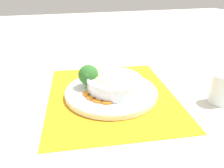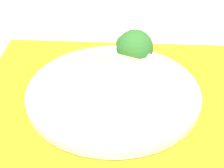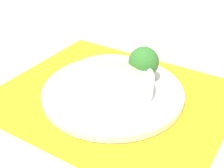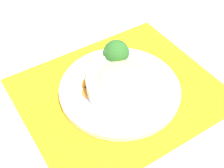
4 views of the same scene
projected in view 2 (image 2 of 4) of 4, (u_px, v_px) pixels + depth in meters
name	position (u px, v px, depth m)	size (l,w,h in m)	color
ground_plane	(113.00, 99.00, 0.69)	(4.00, 4.00, 0.00)	beige
placemat	(113.00, 98.00, 0.69)	(0.55, 0.48, 0.00)	orange
plate	(113.00, 92.00, 0.69)	(0.32, 0.32, 0.02)	white
bowl	(115.00, 81.00, 0.66)	(0.19, 0.19, 0.06)	silver
broccoli_floret	(134.00, 48.00, 0.72)	(0.07, 0.07, 0.08)	#84AD5B
carrot_slice_near	(106.00, 65.00, 0.75)	(0.04, 0.04, 0.01)	orange
carrot_slice_middle	(93.00, 68.00, 0.74)	(0.04, 0.04, 0.01)	orange
carrot_slice_far	(82.00, 72.00, 0.72)	(0.04, 0.04, 0.01)	orange
carrot_slice_extra	(73.00, 79.00, 0.71)	(0.04, 0.04, 0.01)	orange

